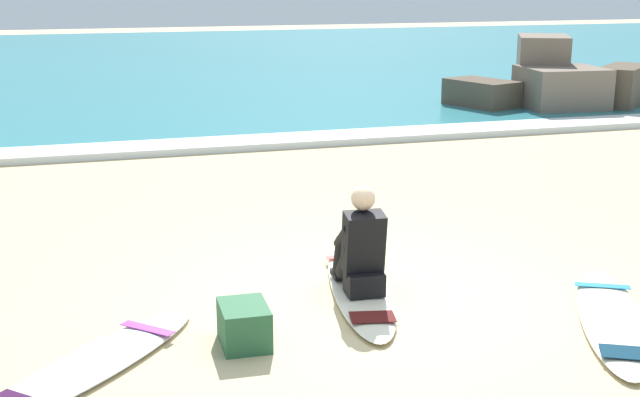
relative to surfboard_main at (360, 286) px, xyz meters
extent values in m
plane|color=#CCB584|center=(-0.03, -0.32, -0.04)|extent=(80.00, 80.00, 0.00)
cube|color=teal|center=(-0.03, 20.50, 0.01)|extent=(80.00, 28.00, 0.10)
cube|color=white|center=(-0.03, 6.80, 0.02)|extent=(80.00, 0.90, 0.11)
ellipsoid|color=#EFE5C6|center=(0.00, 0.00, 0.00)|extent=(1.03, 2.58, 0.07)
cube|color=red|center=(0.15, 0.69, 0.04)|extent=(0.49, 0.20, 0.01)
cube|color=#4A1311|center=(-0.17, -0.79, 0.04)|extent=(0.41, 0.31, 0.01)
cube|color=black|center=(-0.06, -0.29, 0.14)|extent=(0.34, 0.28, 0.20)
cylinder|color=black|center=(-0.15, -0.10, 0.29)|extent=(0.18, 0.42, 0.43)
cylinder|color=black|center=(-0.15, 0.11, 0.26)|extent=(0.14, 0.27, 0.42)
cube|color=black|center=(-0.15, 0.18, 0.07)|extent=(0.11, 0.23, 0.05)
cylinder|color=black|center=(0.05, -0.11, 0.29)|extent=(0.18, 0.42, 0.43)
cylinder|color=black|center=(0.08, 0.09, 0.26)|extent=(0.14, 0.27, 0.42)
cube|color=black|center=(0.09, 0.16, 0.07)|extent=(0.11, 0.23, 0.05)
cube|color=black|center=(-0.06, -0.25, 0.49)|extent=(0.36, 0.32, 0.57)
sphere|color=beige|center=(-0.06, -0.22, 0.88)|extent=(0.21, 0.21, 0.21)
cylinder|color=black|center=(-0.19, -0.09, 0.52)|extent=(0.12, 0.40, 0.31)
cylinder|color=black|center=(0.09, -0.11, 0.52)|extent=(0.12, 0.40, 0.31)
ellipsoid|color=white|center=(-2.39, -0.95, 0.00)|extent=(1.97, 1.98, 0.07)
cube|color=purple|center=(-1.94, -0.50, 0.04)|extent=(0.41, 0.41, 0.01)
ellipsoid|color=#EFE5C6|center=(1.74, -1.29, 0.00)|extent=(1.55, 2.31, 0.07)
cube|color=#1E7FB7|center=(2.05, -0.71, 0.04)|extent=(0.47, 0.31, 0.01)
cube|color=#0A2C40|center=(1.39, -1.95, 0.04)|extent=(0.43, 0.38, 0.01)
cube|color=#756656|center=(7.52, 9.56, 0.71)|extent=(1.64, 1.88, 1.48)
cube|color=#756656|center=(7.34, 8.47, 0.42)|extent=(1.69, 1.57, 0.92)
cube|color=brown|center=(5.87, 9.13, 0.28)|extent=(1.32, 1.68, 0.64)
cube|color=brown|center=(8.77, 8.40, 0.42)|extent=(1.76, 1.66, 0.91)
cube|color=#285B38|center=(-1.24, -0.85, 0.12)|extent=(0.38, 0.49, 0.32)
camera|label=1|loc=(-2.41, -6.81, 2.73)|focal=47.72mm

